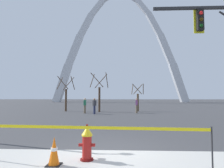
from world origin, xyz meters
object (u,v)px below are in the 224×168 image
object	(u,v)px
fire_hydrant	(87,143)
monument_arch	(120,52)
pedestrian_walking_right	(137,105)
pedestrian_walking_left	(85,106)
traffic_cone_by_hydrant	(54,151)
pedestrian_standing_center	(94,106)

from	to	relation	value
fire_hydrant	monument_arch	bearing A→B (deg)	89.39
pedestrian_walking_right	pedestrian_walking_left	bearing A→B (deg)	-174.17
traffic_cone_by_hydrant	pedestrian_standing_center	size ratio (longest dim) A/B	0.46
fire_hydrant	monument_arch	distance (m)	59.34
pedestrian_standing_center	traffic_cone_by_hydrant	bearing A→B (deg)	-86.36
traffic_cone_by_hydrant	pedestrian_standing_center	distance (m)	15.05
monument_arch	pedestrian_walking_right	xyz separation A→B (m)	(2.02, -41.33, -15.11)
fire_hydrant	pedestrian_walking_left	bearing A→B (deg)	100.51
monument_arch	pedestrian_walking_left	distance (m)	44.67
fire_hydrant	traffic_cone_by_hydrant	size ratio (longest dim) A/B	1.36
pedestrian_standing_center	monument_arch	bearing A→B (deg)	86.86
monument_arch	pedestrian_standing_center	size ratio (longest dim) A/B	26.70
pedestrian_walking_left	pedestrian_standing_center	bearing A→B (deg)	-36.58
monument_arch	pedestrian_standing_center	world-z (taller)	monument_arch
monument_arch	pedestrian_walking_left	world-z (taller)	monument_arch
monument_arch	pedestrian_walking_left	xyz separation A→B (m)	(-3.47, -41.89, -15.11)
monument_arch	pedestrian_walking_right	world-z (taller)	monument_arch
fire_hydrant	traffic_cone_by_hydrant	distance (m)	0.91
monument_arch	fire_hydrant	bearing A→B (deg)	-90.61
traffic_cone_by_hydrant	pedestrian_standing_center	xyz separation A→B (m)	(-0.95, 15.01, 0.46)
pedestrian_walking_left	pedestrian_walking_right	distance (m)	5.51
pedestrian_walking_left	monument_arch	bearing A→B (deg)	85.27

